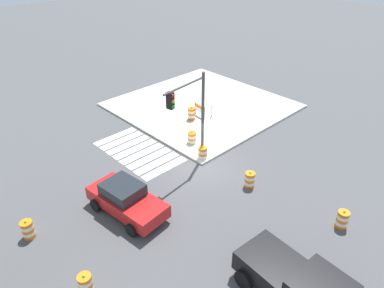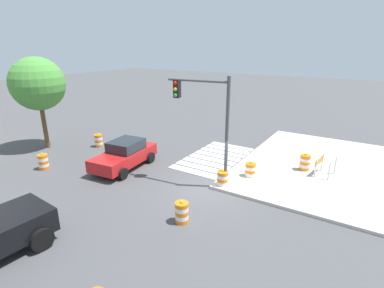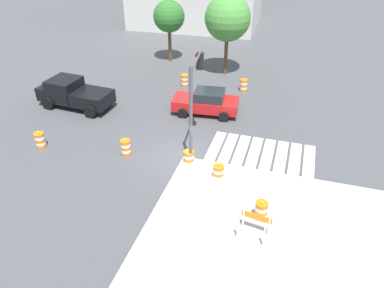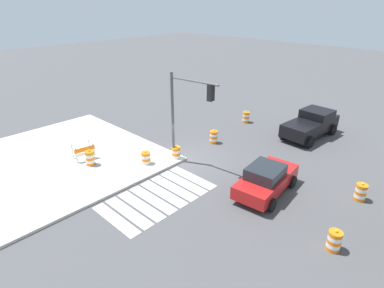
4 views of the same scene
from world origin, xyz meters
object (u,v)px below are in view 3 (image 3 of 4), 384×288
object	(u,v)px
construction_barricade	(255,223)
street_tree_streetside_near	(169,17)
pickup_truck	(73,93)
traffic_barrel_on_sidewalk	(261,211)
traffic_barrel_median_far	(189,158)
traffic_barrel_near_corner	(40,140)
street_tree_streetside_mid	(228,18)
traffic_barrel_far_curb	(126,147)
traffic_barrel_lane_center	(244,85)
traffic_light_pole	(195,91)
sports_car	(206,102)
traffic_barrel_crosswalk_end	(185,80)
traffic_barrel_median_near	(218,173)

from	to	relation	value
construction_barricade	street_tree_streetside_near	bearing A→B (deg)	118.93
pickup_truck	traffic_barrel_on_sidewalk	bearing A→B (deg)	-28.61
traffic_barrel_median_far	construction_barricade	size ratio (longest dim) A/B	0.76
traffic_barrel_near_corner	street_tree_streetside_mid	world-z (taller)	street_tree_streetside_mid
traffic_barrel_far_curb	traffic_barrel_on_sidewalk	size ratio (longest dim) A/B	1.00
traffic_barrel_lane_center	street_tree_streetside_near	xyz separation A→B (m)	(-7.47, 4.60, 3.41)
street_tree_streetside_mid	construction_barricade	bearing A→B (deg)	-73.57
construction_barricade	street_tree_streetside_mid	size ratio (longest dim) A/B	0.21
traffic_light_pole	sports_car	bearing A→B (deg)	97.60
pickup_truck	traffic_barrel_median_far	distance (m)	10.73
sports_car	traffic_barrel_crosswalk_end	xyz separation A→B (m)	(-2.77, 3.89, -0.36)
traffic_barrel_lane_center	sports_car	bearing A→B (deg)	-112.05
traffic_barrel_median_near	street_tree_streetside_near	bearing A→B (deg)	117.42
traffic_barrel_near_corner	traffic_barrel_median_near	xyz separation A→B (m)	(10.51, -0.12, 0.00)
traffic_light_pole	street_tree_streetside_near	world-z (taller)	traffic_light_pole
traffic_barrel_far_curb	construction_barricade	distance (m)	8.82
sports_car	traffic_barrel_far_curb	xyz separation A→B (m)	(-2.99, -6.11, -0.36)
traffic_barrel_crosswalk_end	traffic_barrel_median_near	distance (m)	12.03
street_tree_streetside_near	sports_car	bearing A→B (deg)	-57.20
traffic_barrel_crosswalk_end	pickup_truck	bearing A→B (deg)	-138.56
street_tree_streetside_near	traffic_barrel_median_far	bearing A→B (deg)	-66.87
pickup_truck	traffic_barrel_median_far	xyz separation A→B (m)	(9.72, -4.50, -0.52)
traffic_barrel_near_corner	traffic_barrel_median_near	world-z (taller)	same
pickup_truck	traffic_barrel_far_curb	distance (m)	7.53
traffic_barrel_median_near	traffic_barrel_on_sidewalk	bearing A→B (deg)	-43.43
sports_car	traffic_barrel_median_far	xyz separation A→B (m)	(0.69, -6.14, -0.36)
traffic_barrel_far_curb	traffic_barrel_lane_center	xyz separation A→B (m)	(4.73, 10.41, 0.00)
sports_car	traffic_barrel_on_sidewalk	size ratio (longest dim) A/B	4.38
pickup_truck	street_tree_streetside_mid	xyz separation A→B (m)	(8.70, 8.93, 3.53)
traffic_barrel_lane_center	construction_barricade	world-z (taller)	construction_barricade
sports_car	traffic_barrel_lane_center	xyz separation A→B (m)	(1.74, 4.30, -0.36)
pickup_truck	street_tree_streetside_near	world-z (taller)	street_tree_streetside_near
traffic_barrel_median_near	traffic_barrel_lane_center	world-z (taller)	same
traffic_light_pole	street_tree_streetside_near	xyz separation A→B (m)	(-6.41, 13.99, -0.04)
traffic_barrel_on_sidewalk	traffic_light_pole	distance (m)	6.82
traffic_barrel_on_sidewalk	street_tree_streetside_near	distance (m)	21.32
traffic_barrel_near_corner	traffic_barrel_on_sidewalk	world-z (taller)	traffic_barrel_on_sidewalk
sports_car	street_tree_streetside_near	bearing A→B (deg)	122.80
traffic_barrel_median_far	street_tree_streetside_near	size ratio (longest dim) A/B	0.19
sports_car	traffic_barrel_near_corner	size ratio (longest dim) A/B	4.38
traffic_barrel_far_curb	traffic_barrel_on_sidewalk	world-z (taller)	traffic_barrel_on_sidewalk
pickup_truck	traffic_barrel_median_far	size ratio (longest dim) A/B	5.18
traffic_barrel_lane_center	traffic_barrel_on_sidewalk	xyz separation A→B (m)	(3.20, -13.57, 0.15)
traffic_barrel_crosswalk_end	traffic_barrel_lane_center	xyz separation A→B (m)	(4.51, 0.41, 0.00)
traffic_barrel_median_near	street_tree_streetside_near	world-z (taller)	street_tree_streetside_near
traffic_barrel_lane_center	construction_barricade	size ratio (longest dim) A/B	0.76
pickup_truck	construction_barricade	size ratio (longest dim) A/B	3.96
traffic_barrel_median_far	construction_barricade	distance (m)	5.78
pickup_truck	traffic_barrel_near_corner	world-z (taller)	pickup_truck
sports_car	traffic_barrel_median_far	distance (m)	6.19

